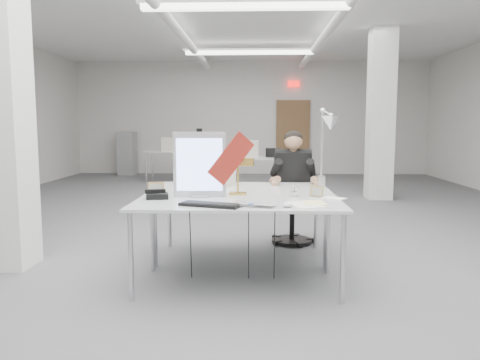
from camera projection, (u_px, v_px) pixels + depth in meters
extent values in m
cube|color=#525254|center=(245.00, 226.00, 6.60)|extent=(10.00, 14.00, 0.02)
cube|color=silver|center=(251.00, 118.00, 13.37)|extent=(10.00, 0.02, 3.20)
cube|color=white|center=(2.00, 105.00, 4.51)|extent=(0.45, 0.45, 3.20)
cube|color=white|center=(381.00, 115.00, 8.81)|extent=(0.45, 0.45, 3.20)
cube|color=brown|center=(293.00, 137.00, 13.32)|extent=(0.95, 0.08, 2.10)
cube|color=red|center=(294.00, 84.00, 13.11)|extent=(0.32, 0.06, 0.16)
cylinder|color=silver|center=(156.00, 4.00, 6.29)|extent=(0.16, 13.60, 0.16)
cylinder|color=silver|center=(351.00, 3.00, 6.20)|extent=(0.16, 13.60, 0.16)
cube|color=white|center=(245.00, 7.00, 6.25)|extent=(2.80, 0.14, 0.08)
cube|color=white|center=(249.00, 53.00, 10.22)|extent=(2.80, 0.14, 0.08)
cube|color=silver|center=(238.00, 203.00, 4.03)|extent=(1.80, 0.90, 0.02)
cube|color=silver|center=(241.00, 188.00, 4.92)|extent=(1.80, 0.90, 0.02)
cube|color=silver|center=(258.00, 158.00, 9.48)|extent=(1.60, 0.80, 0.02)
cube|color=silver|center=(178.00, 151.00, 11.74)|extent=(1.60, 0.80, 0.02)
cube|color=gray|center=(127.00, 153.00, 13.25)|extent=(0.45, 0.55, 1.20)
cube|color=silver|center=(200.00, 164.00, 4.25)|extent=(0.48, 0.07, 0.59)
cube|color=maroon|center=(231.00, 158.00, 4.19)|extent=(0.42, 0.20, 0.49)
cube|color=black|center=(210.00, 205.00, 3.77)|extent=(0.53, 0.32, 0.02)
imported|color=#B6B6BB|center=(251.00, 205.00, 3.73)|extent=(0.42, 0.33, 0.03)
ellipsoid|color=#ABACB0|center=(287.00, 206.00, 3.71)|extent=(0.10, 0.08, 0.03)
cube|color=black|center=(158.00, 196.00, 4.17)|extent=(0.22, 0.20, 0.05)
cube|color=#B2854C|center=(156.00, 188.00, 4.40)|extent=(0.16, 0.07, 0.12)
cube|color=#AF8C4B|center=(317.00, 191.00, 4.27)|extent=(0.13, 0.09, 0.10)
cylinder|color=silver|center=(294.00, 191.00, 4.29)|extent=(0.10, 0.05, 0.10)
cube|color=silver|center=(305.00, 205.00, 3.82)|extent=(0.34, 0.40, 0.01)
cube|color=#EFE48F|center=(314.00, 203.00, 3.91)|extent=(0.19, 0.26, 0.01)
cube|color=white|center=(334.00, 198.00, 4.17)|extent=(0.24, 0.23, 0.01)
cube|color=beige|center=(215.00, 171.00, 5.04)|extent=(0.43, 0.42, 0.33)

